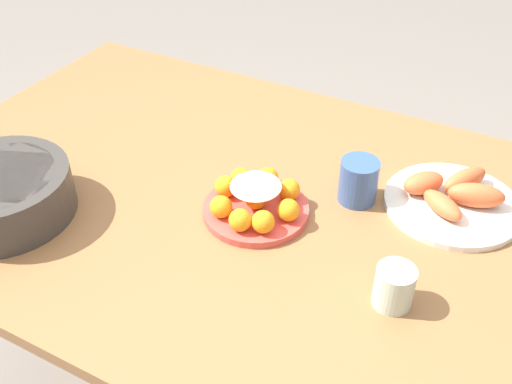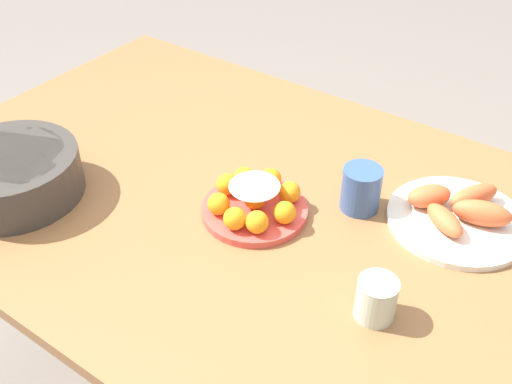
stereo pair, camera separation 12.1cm
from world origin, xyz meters
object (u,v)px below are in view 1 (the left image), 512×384
cup_near (358,181)px  dining_table (256,232)px  serving_bowl (1,193)px  cup_far (394,287)px  cake_plate (255,202)px  seafood_platter (453,198)px

cup_near → dining_table: bearing=30.5°
serving_bowl → cup_far: 0.78m
cake_plate → seafood_platter: bearing=-148.6°
serving_bowl → cup_near: serving_bowl is taller
cup_far → cake_plate: bearing=-17.7°
seafood_platter → cup_near: (0.18, 0.07, 0.03)m
cake_plate → seafood_platter: cake_plate is taller
serving_bowl → cup_far: (-0.77, -0.14, -0.01)m
serving_bowl → seafood_platter: 0.92m
serving_bowl → seafood_platter: serving_bowl is taller
dining_table → cup_far: bearing=158.0°
cake_plate → cup_near: size_ratio=2.30×
dining_table → seafood_platter: (-0.36, -0.18, 0.11)m
dining_table → serving_bowl: (0.43, 0.27, 0.14)m
seafood_platter → cup_near: size_ratio=2.95×
seafood_platter → cup_far: size_ratio=3.59×
seafood_platter → cup_near: 0.20m
cup_near → cup_far: 0.29m
cake_plate → cup_far: size_ratio=2.79×
dining_table → seafood_platter: bearing=-153.8°
cake_plate → cup_far: bearing=162.3°
cup_far → cup_near: bearing=-57.6°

